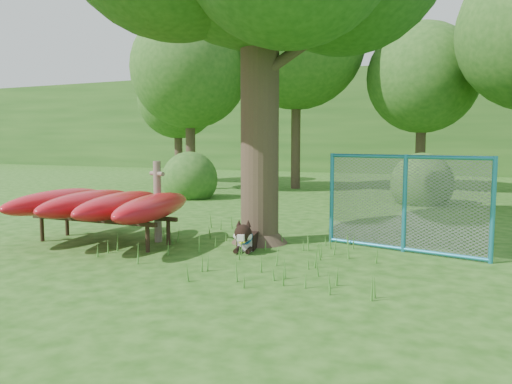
% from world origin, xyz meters
% --- Properties ---
extents(ground, '(80.00, 80.00, 0.00)m').
position_xyz_m(ground, '(0.00, 0.00, 0.00)').
color(ground, '#1B490E').
rests_on(ground, ground).
extents(wooden_post, '(0.40, 0.23, 1.48)m').
position_xyz_m(wooden_post, '(-1.77, 1.21, 0.78)').
color(wooden_post, '#64584B').
rests_on(wooden_post, ground).
extents(kayak_rack, '(3.15, 2.79, 0.93)m').
position_xyz_m(kayak_rack, '(-2.59, 0.71, 0.71)').
color(kayak_rack, black).
rests_on(kayak_rack, ground).
extents(husky_dog, '(0.52, 1.25, 0.56)m').
position_xyz_m(husky_dog, '(-0.02, 1.34, 0.20)').
color(husky_dog, black).
rests_on(husky_dog, ground).
extents(fence_section, '(2.72, 0.66, 2.69)m').
position_xyz_m(fence_section, '(2.43, 2.21, 0.81)').
color(fence_section, teal).
rests_on(fence_section, ground).
extents(wildflower_clump, '(0.12, 0.12, 0.25)m').
position_xyz_m(wildflower_clump, '(0.11, 0.83, 0.20)').
color(wildflower_clump, '#407F29').
rests_on(wildflower_clump, ground).
extents(bg_tree_a, '(4.40, 4.40, 6.70)m').
position_xyz_m(bg_tree_a, '(-6.50, 10.00, 4.48)').
color(bg_tree_a, '#37291E').
rests_on(bg_tree_a, ground).
extents(bg_tree_b, '(5.20, 5.20, 8.22)m').
position_xyz_m(bg_tree_b, '(-3.00, 12.00, 5.61)').
color(bg_tree_b, '#37291E').
rests_on(bg_tree_b, ground).
extents(bg_tree_c, '(4.00, 4.00, 6.12)m').
position_xyz_m(bg_tree_c, '(1.50, 13.00, 4.11)').
color(bg_tree_c, '#37291E').
rests_on(bg_tree_c, ground).
extents(bg_tree_f, '(3.60, 3.60, 5.55)m').
position_xyz_m(bg_tree_f, '(-9.00, 13.00, 3.73)').
color(bg_tree_f, '#37291E').
rests_on(bg_tree_f, ground).
extents(shrub_left, '(1.80, 1.80, 1.80)m').
position_xyz_m(shrub_left, '(-5.00, 7.50, 0.00)').
color(shrub_left, '#26531A').
rests_on(shrub_left, ground).
extents(shrub_mid, '(1.80, 1.80, 1.80)m').
position_xyz_m(shrub_mid, '(2.00, 9.00, 0.00)').
color(shrub_mid, '#26531A').
rests_on(shrub_mid, ground).
extents(wooded_hillside, '(80.00, 12.00, 6.00)m').
position_xyz_m(wooded_hillside, '(0.00, 28.00, 3.00)').
color(wooded_hillside, '#26531A').
rests_on(wooded_hillside, ground).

